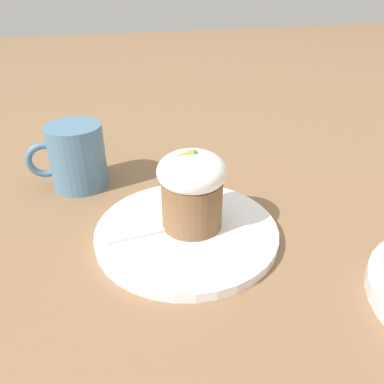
{
  "coord_description": "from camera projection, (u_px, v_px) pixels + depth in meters",
  "views": [
    {
      "loc": [
        0.11,
        0.38,
        0.3
      ],
      "look_at": [
        -0.01,
        -0.01,
        0.06
      ],
      "focal_mm": 35.0,
      "sensor_mm": 36.0,
      "label": 1
    }
  ],
  "objects": [
    {
      "name": "ground_plane",
      "position": [
        187.0,
        235.0,
        0.49
      ],
      "size": [
        4.0,
        4.0,
        0.0
      ],
      "primitive_type": "plane",
      "color": "#846042"
    },
    {
      "name": "dessert_plate",
      "position": [
        187.0,
        231.0,
        0.49
      ],
      "size": [
        0.24,
        0.24,
        0.01
      ],
      "color": "white",
      "rests_on": "ground_plane"
    },
    {
      "name": "carrot_cake",
      "position": [
        192.0,
        188.0,
        0.47
      ],
      "size": [
        0.09,
        0.09,
        0.11
      ],
      "color": "brown",
      "rests_on": "dessert_plate"
    },
    {
      "name": "spoon",
      "position": [
        175.0,
        226.0,
        0.48
      ],
      "size": [
        0.13,
        0.04,
        0.01
      ],
      "color": "silver",
      "rests_on": "dessert_plate"
    },
    {
      "name": "coffee_cup",
      "position": [
        76.0,
        157.0,
        0.59
      ],
      "size": [
        0.12,
        0.09,
        0.1
      ],
      "color": "teal",
      "rests_on": "ground_plane"
    }
  ]
}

